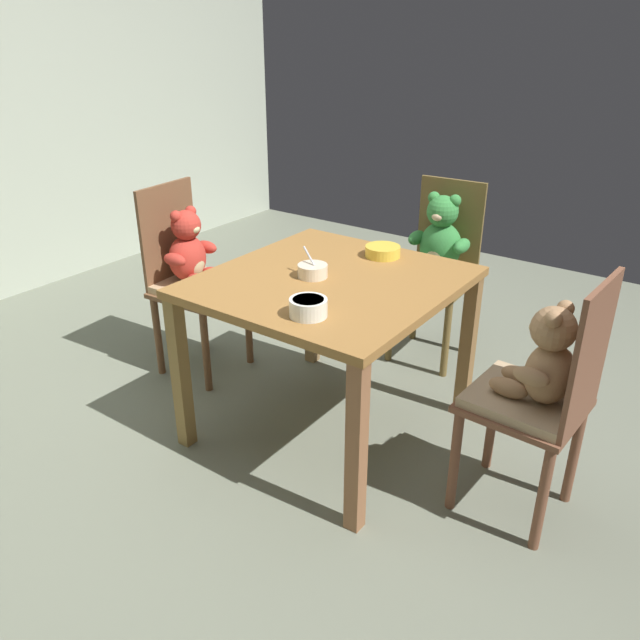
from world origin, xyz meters
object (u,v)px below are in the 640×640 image
Objects in this scene: porridge_bowl_white_near_left at (308,307)px; teddy_chair_near_front at (541,381)px; porridge_bowl_yellow_near_right at (383,251)px; dining_table at (330,300)px; porridge_bowl_cream_center at (313,270)px; teddy_chair_near_right at (438,253)px; teddy_chair_far_center at (191,267)px.

teddy_chair_near_front is at bearing -66.21° from porridge_bowl_white_near_left.
teddy_chair_near_front reaches higher than porridge_bowl_yellow_near_right.
porridge_bowl_cream_center is (-0.03, 0.07, 0.12)m from dining_table.
dining_table is 0.89m from teddy_chair_near_right.
teddy_chair_near_front is 7.02× the size of porridge_bowl_white_near_left.
teddy_chair_near_front is at bearing -89.14° from porridge_bowl_cream_center.
teddy_chair_far_center reaches higher than porridge_bowl_yellow_near_right.
porridge_bowl_yellow_near_right is (-0.55, 0.01, 0.16)m from teddy_chair_near_right.
porridge_bowl_white_near_left is at bearing -145.90° from porridge_bowl_cream_center.
porridge_bowl_cream_center is (-0.09, -0.80, 0.19)m from teddy_chair_far_center.
teddy_chair_far_center is 1.73m from teddy_chair_near_front.
teddy_chair_near_front is at bearing 39.19° from teddy_chair_near_right.
porridge_bowl_white_near_left is at bearing 1.43° from teddy_chair_near_right.
teddy_chair_far_center is 7.51× the size of porridge_bowl_cream_center.
porridge_bowl_cream_center is 0.38m from porridge_bowl_yellow_near_right.
porridge_bowl_yellow_near_right is at bearing -6.06° from dining_table.
teddy_chair_far_center is 0.96m from porridge_bowl_yellow_near_right.
teddy_chair_far_center is 7.05× the size of porridge_bowl_white_near_left.
teddy_chair_near_front is (-0.08, -1.73, -0.00)m from teddy_chair_far_center.
dining_table is at bearing -8.08° from teddy_chair_far_center.
teddy_chair_far_center reaches higher than porridge_bowl_white_near_left.
teddy_chair_near_right is at bearing -6.86° from porridge_bowl_cream_center.
teddy_chair_far_center reaches higher than teddy_chair_near_front.
porridge_bowl_yellow_near_right is at bearing -20.17° from teddy_chair_near_front.
teddy_chair_near_right is (0.83, -0.91, 0.02)m from teddy_chair_far_center.
teddy_chair_far_center reaches higher than porridge_bowl_cream_center.
teddy_chair_near_front is 0.95m from porridge_bowl_cream_center.
teddy_chair_far_center is 1.10m from porridge_bowl_white_near_left.
teddy_chair_far_center is 6.14× the size of porridge_bowl_yellow_near_right.
teddy_chair_near_front is 6.11× the size of porridge_bowl_yellow_near_right.
porridge_bowl_yellow_near_right is (0.68, 0.11, -0.01)m from porridge_bowl_white_near_left.
teddy_chair_near_right is 6.02× the size of porridge_bowl_yellow_near_right.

